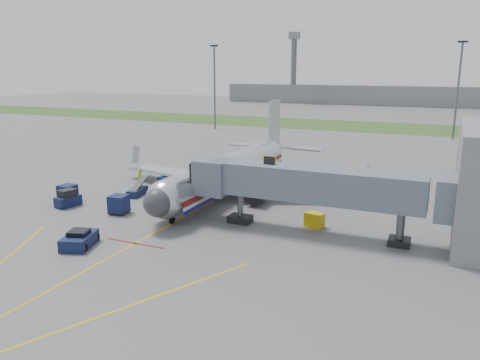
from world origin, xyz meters
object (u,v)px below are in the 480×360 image
at_px(belt_loader, 137,191).
at_px(airliner, 230,171).
at_px(baggage_tug, 68,199).
at_px(ramp_worker, 140,175).
at_px(pushback_tug, 79,240).

bearing_deg(belt_loader, airliner, 32.71).
xyz_separation_m(baggage_tug, ramp_worker, (0.34, 12.75, 0.03)).
height_order(airliner, belt_loader, airliner).
xyz_separation_m(airliner, belt_loader, (-9.39, -6.03, -2.17)).
relative_size(airliner, baggage_tug, 12.23).
relative_size(pushback_tug, ramp_worker, 2.30).
bearing_deg(pushback_tug, belt_loader, 109.23).
distance_m(baggage_tug, ramp_worker, 12.76).
bearing_deg(ramp_worker, pushback_tug, -109.25).
distance_m(airliner, pushback_tug, 22.19).
height_order(airliner, ramp_worker, airliner).
bearing_deg(baggage_tug, airliner, 43.57).
xyz_separation_m(airliner, baggage_tug, (-13.60, -12.94, -1.81)).
relative_size(airliner, belt_loader, 8.74).
xyz_separation_m(baggage_tug, belt_loader, (4.21, 6.91, -0.36)).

